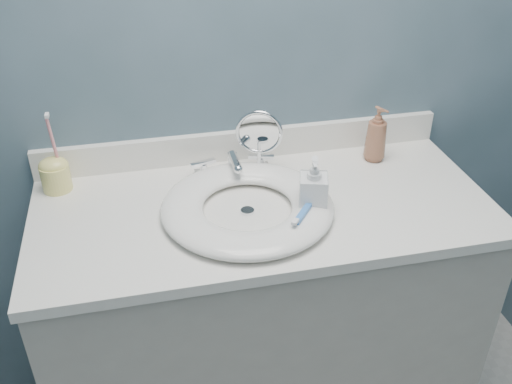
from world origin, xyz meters
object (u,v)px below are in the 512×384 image
object	(u,v)px
makeup_mirror	(259,140)
toothbrush_holder	(55,173)
soap_bottle_amber	(376,134)
soap_bottle_clear	(314,186)

from	to	relation	value
makeup_mirror	toothbrush_holder	xyz separation A→B (m)	(-0.56, 0.03, -0.06)
toothbrush_holder	soap_bottle_amber	bearing A→B (deg)	-1.84
makeup_mirror	soap_bottle_amber	world-z (taller)	makeup_mirror
makeup_mirror	toothbrush_holder	bearing A→B (deg)	-164.71
soap_bottle_amber	toothbrush_holder	xyz separation A→B (m)	(-0.92, 0.03, -0.03)
makeup_mirror	soap_bottle_amber	size ratio (longest dim) A/B	1.17
soap_bottle_amber	soap_bottle_clear	size ratio (longest dim) A/B	1.07
soap_bottle_clear	makeup_mirror	bearing A→B (deg)	127.95
soap_bottle_amber	toothbrush_holder	bearing A→B (deg)	153.58
makeup_mirror	soap_bottle_clear	distance (m)	0.25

